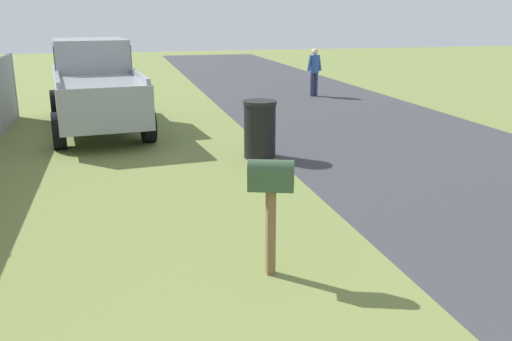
# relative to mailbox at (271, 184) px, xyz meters

# --- Properties ---
(mailbox) EXTENTS (0.34, 0.51, 1.27)m
(mailbox) POSITION_rel_mailbox_xyz_m (0.00, 0.00, 0.00)
(mailbox) COLOR brown
(mailbox) RESTS_ON ground
(pickup_truck) EXTENTS (5.59, 2.54, 2.09)m
(pickup_truck) POSITION_rel_mailbox_xyz_m (8.53, 2.01, 0.10)
(pickup_truck) COLOR #93999E
(pickup_truck) RESTS_ON ground
(trash_bin) EXTENTS (0.64, 0.64, 1.10)m
(trash_bin) POSITION_rel_mailbox_xyz_m (4.82, -1.12, -0.45)
(trash_bin) COLOR black
(trash_bin) RESTS_ON ground
(pedestrian) EXTENTS (0.30, 0.55, 1.56)m
(pedestrian) POSITION_rel_mailbox_xyz_m (12.23, -4.88, -0.11)
(pedestrian) COLOR #2D3351
(pedestrian) RESTS_ON ground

